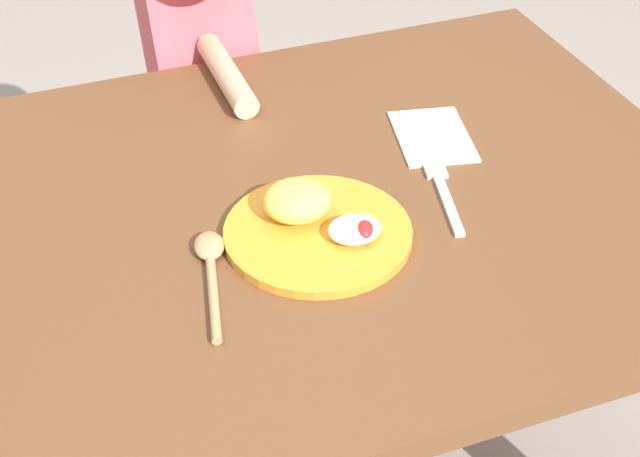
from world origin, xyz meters
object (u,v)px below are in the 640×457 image
(plate, at_px, (316,223))
(spoon, at_px, (211,264))
(fork, at_px, (441,186))
(person, at_px, (205,112))

(plate, bearing_deg, spoon, -171.95)
(fork, bearing_deg, person, 32.98)
(person, bearing_deg, fork, 109.44)
(plate, xyz_separation_m, spoon, (-0.15, -0.02, -0.01))
(spoon, distance_m, person, 0.66)
(plate, bearing_deg, fork, 10.08)
(plate, height_order, fork, plate)
(fork, xyz_separation_m, spoon, (-0.35, -0.06, 0.01))
(plate, xyz_separation_m, fork, (0.20, 0.04, -0.01))
(plate, distance_m, fork, 0.20)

